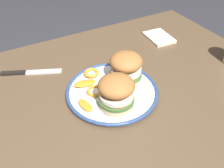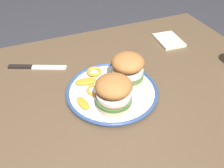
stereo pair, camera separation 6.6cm
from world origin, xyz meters
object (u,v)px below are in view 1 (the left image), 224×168
(dining_table, at_px, (92,117))
(table_knife, at_px, (27,73))
(dinner_plate, at_px, (112,91))
(sandwich_half_left, at_px, (126,68))
(sandwich_half_right, at_px, (116,92))

(dining_table, relative_size, table_knife, 6.56)
(dinner_plate, xyz_separation_m, sandwich_half_left, (-0.07, -0.02, 0.06))
(dining_table, distance_m, dinner_plate, 0.14)
(dinner_plate, height_order, sandwich_half_right, sandwich_half_right)
(dinner_plate, relative_size, sandwich_half_left, 1.98)
(dinner_plate, bearing_deg, dining_table, -20.05)
(dining_table, xyz_separation_m, dinner_plate, (-0.07, 0.02, 0.11))
(sandwich_half_left, distance_m, table_knife, 0.37)
(table_knife, bearing_deg, dining_table, 125.04)
(dinner_plate, xyz_separation_m, sandwich_half_right, (0.02, 0.07, 0.06))
(dinner_plate, relative_size, table_knife, 1.46)
(dining_table, bearing_deg, sandwich_half_right, 116.95)
(sandwich_half_right, distance_m, table_knife, 0.38)
(sandwich_half_left, height_order, sandwich_half_right, same)
(dinner_plate, distance_m, table_knife, 0.33)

